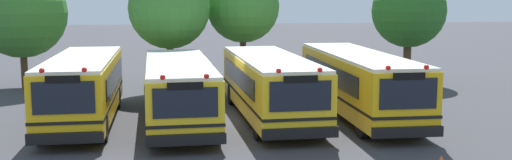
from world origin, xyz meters
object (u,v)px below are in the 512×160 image
(school_bus_0, at_px, (83,87))
(school_bus_1, at_px, (178,88))
(tree_2, at_px, (244,7))
(tree_1, at_px, (170,7))
(school_bus_3, at_px, (358,81))
(tree_0, at_px, (22,12))
(tree_3, at_px, (407,10))
(school_bus_2, at_px, (270,84))

(school_bus_0, distance_m, school_bus_1, 3.73)
(tree_2, bearing_deg, tree_1, -159.18)
(school_bus_0, bearing_deg, school_bus_3, 179.26)
(school_bus_3, height_order, tree_0, tree_0)
(school_bus_0, distance_m, tree_3, 19.02)
(school_bus_2, bearing_deg, school_bus_1, 2.45)
(tree_1, bearing_deg, school_bus_1, -88.49)
(tree_3, bearing_deg, tree_2, 178.88)
(school_bus_1, relative_size, tree_2, 1.62)
(tree_0, relative_size, tree_1, 1.01)
(school_bus_1, distance_m, tree_3, 16.05)
(tree_1, relative_size, tree_3, 1.03)
(school_bus_1, relative_size, school_bus_3, 0.94)
(tree_1, distance_m, tree_3, 13.42)
(school_bus_1, xyz_separation_m, tree_3, (13.16, 8.74, 2.83))
(tree_0, height_order, tree_2, tree_0)
(school_bus_0, height_order, school_bus_1, school_bus_0)
(school_bus_2, xyz_separation_m, tree_1, (-3.94, 7.13, 3.00))
(tree_0, xyz_separation_m, tree_3, (21.21, -1.21, 0.05))
(school_bus_1, distance_m, school_bus_3, 7.53)
(tree_3, bearing_deg, school_bus_3, -123.78)
(school_bus_2, bearing_deg, tree_0, -40.99)
(school_bus_1, bearing_deg, tree_0, -52.38)
(school_bus_3, xyz_separation_m, tree_3, (5.63, 8.42, 2.74))
(school_bus_1, height_order, tree_3, tree_3)
(school_bus_3, distance_m, tree_2, 9.82)
(school_bus_3, bearing_deg, school_bus_0, 0.44)
(school_bus_2, distance_m, school_bus_3, 3.78)
(school_bus_1, height_order, school_bus_2, school_bus_2)
(school_bus_2, xyz_separation_m, school_bus_3, (3.78, 0.06, 0.04))
(tree_3, bearing_deg, tree_1, -174.25)
(school_bus_0, height_order, tree_0, tree_0)
(tree_1, height_order, tree_3, tree_1)
(school_bus_1, distance_m, school_bus_2, 3.75)
(tree_2, distance_m, tree_3, 9.34)
(school_bus_3, bearing_deg, tree_0, -30.90)
(school_bus_2, height_order, school_bus_3, school_bus_3)
(school_bus_1, xyz_separation_m, school_bus_2, (3.74, 0.26, 0.04))
(school_bus_1, xyz_separation_m, tree_2, (3.82, 8.92, 3.05))
(school_bus_3, relative_size, tree_1, 1.73)
(school_bus_2, height_order, tree_1, tree_1)
(school_bus_1, bearing_deg, tree_2, -114.55)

